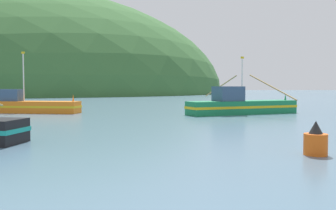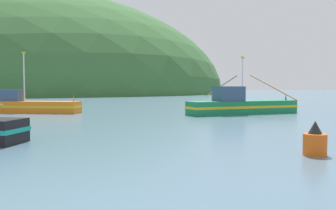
# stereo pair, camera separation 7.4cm
# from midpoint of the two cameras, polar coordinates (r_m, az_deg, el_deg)

# --- Properties ---
(fishing_boat_green) EXTENTS (11.36, 13.24, 5.53)m
(fishing_boat_green) POSITION_cam_midpoint_polar(r_m,az_deg,el_deg) (35.68, 11.41, -0.04)
(fishing_boat_green) COLOR #197A47
(fishing_boat_green) RESTS_ON ground
(fishing_boat_orange) EXTENTS (11.80, 3.43, 6.15)m
(fishing_boat_orange) POSITION_cam_midpoint_polar(r_m,az_deg,el_deg) (39.65, -21.90, -0.02)
(fishing_boat_orange) COLOR orange
(fishing_boat_orange) RESTS_ON ground
(channel_buoy) EXTENTS (0.89, 0.89, 1.33)m
(channel_buoy) POSITION_cam_midpoint_polar(r_m,az_deg,el_deg) (15.15, 22.14, -5.30)
(channel_buoy) COLOR #E55914
(channel_buoy) RESTS_ON ground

